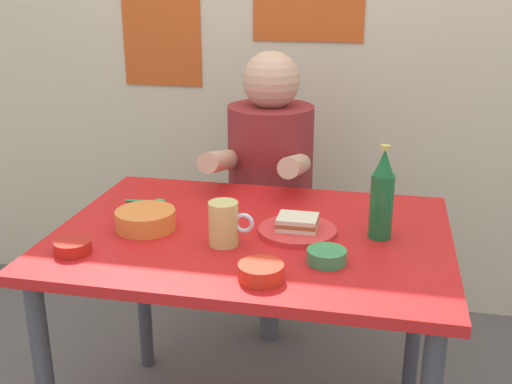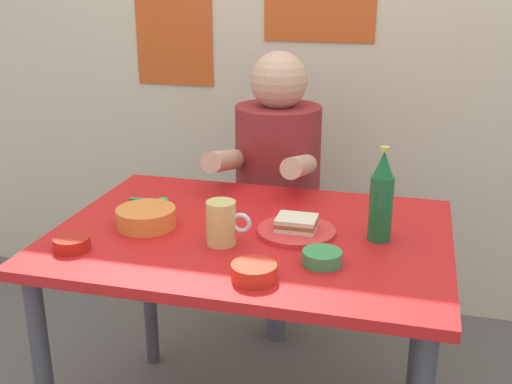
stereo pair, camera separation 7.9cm
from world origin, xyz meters
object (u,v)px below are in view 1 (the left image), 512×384
Objects in this scene: stool at (270,260)px; beer_bottle at (382,197)px; beer_mug at (224,223)px; sandwich at (298,222)px; plate_orange at (297,231)px; person_seated at (270,161)px; dip_bowl_green at (327,256)px; dining_table at (252,261)px.

beer_bottle is at bearing -54.89° from stool.
beer_bottle is at bearing 18.73° from beer_mug.
sandwich is at bearing 33.35° from beer_mug.
sandwich reaches higher than plate_orange.
person_seated is 6.54× the size of sandwich.
sandwich reaches higher than stool.
sandwich is at bearing 119.93° from dip_bowl_green.
beer_bottle reaches higher than dip_bowl_green.
person_seated is at bearing 96.27° from dining_table.
dip_bowl_green is at bearing -123.23° from beer_bottle.
beer_bottle is 2.62× the size of dip_bowl_green.
beer_bottle is at bearing -54.38° from person_seated.
dining_table is 10.00× the size of sandwich.
sandwich is 0.42× the size of beer_bottle.
stool is 4.50× the size of dip_bowl_green.
plate_orange is 0.25m from beer_bottle.
beer_bottle is (0.35, 0.03, 0.21)m from dining_table.
stool is 0.86m from beer_mug.
stool is 0.89m from beer_bottle.
person_seated is 3.27× the size of plate_orange.
beer_mug is (-0.05, -0.10, 0.15)m from dining_table.
beer_bottle is (0.42, -0.60, 0.51)m from stool.
beer_mug is (0.02, -0.72, 0.03)m from person_seated.
dining_table is 2.44× the size of stool.
sandwich is (0.13, 0.01, 0.13)m from dining_table.
beer_mug reaches higher than stool.
plate_orange is 2.20× the size of dip_bowl_green.
beer_mug is at bearing -146.65° from plate_orange.
beer_bottle is (0.40, 0.14, 0.06)m from beer_mug.
beer_mug is 1.26× the size of dip_bowl_green.
beer_mug is (-0.18, -0.12, 0.05)m from plate_orange.
beer_bottle is (0.42, -0.59, 0.09)m from person_seated.
stool is at bearing 107.49° from sandwich.
sandwich is at bearing -175.09° from beer_bottle.
dining_table is at bearing -173.82° from sandwich.
dip_bowl_green reaches higher than stool.
beer_bottle is at bearing 4.91° from sandwich.
person_seated is 0.64m from sandwich.
stool is at bearing 91.19° from beer_mug.
sandwich is 0.87× the size of beer_mug.
dining_table is 0.41m from beer_bottle.
beer_mug is at bearing -116.87° from dining_table.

